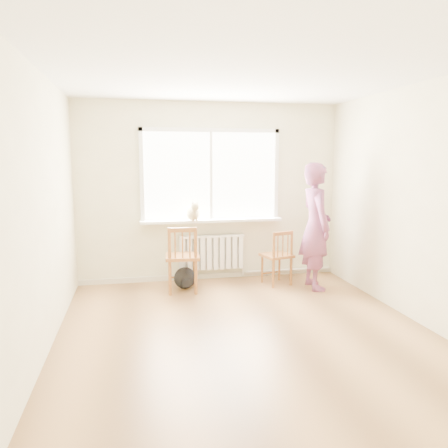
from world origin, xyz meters
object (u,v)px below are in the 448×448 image
chair_left (182,259)px  backpack (185,278)px  person (316,226)px  chair_right (278,257)px  cat (193,212)px

chair_left → backpack: chair_left is taller
chair_left → person: 1.95m
chair_right → person: 0.72m
chair_right → cat: bearing=-31.3°
person → cat: size_ratio=4.02×
chair_left → person: person is taller
chair_right → backpack: bearing=-17.7°
chair_right → cat: 1.43m
person → cat: bearing=71.8°
chair_left → chair_right: 1.43m
chair_left → person: bearing=179.6°
backpack → chair_left: bearing=-107.2°
person → chair_left: bearing=86.7°
cat → chair_left: bearing=-121.7°
cat → backpack: cat is taller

